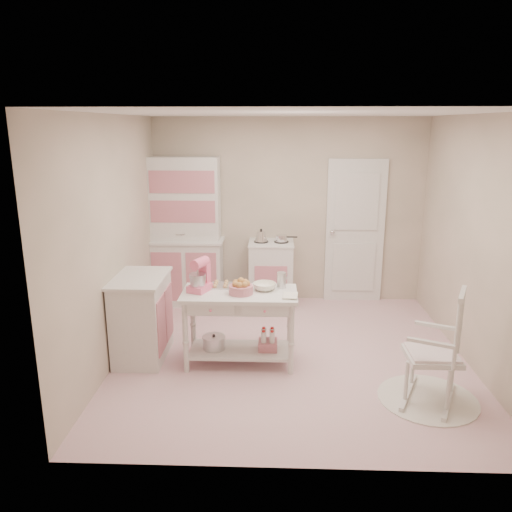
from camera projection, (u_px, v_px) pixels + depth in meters
The scene contains 14 objects.
room_shell at pixel (294, 209), 5.15m from camera, with size 3.84×3.84×2.62m.
door at pixel (355, 231), 7.08m from camera, with size 0.82×0.05×2.04m, color silver.
hutch at pixel (185, 232), 6.96m from camera, with size 1.06×0.50×2.08m, color silver.
stove at pixel (271, 274), 7.02m from camera, with size 0.62×0.57×0.92m, color silver.
base_cabinet at pixel (142, 317), 5.43m from camera, with size 0.54×0.84×0.92m, color silver.
lace_rug at pixel (428, 399), 4.67m from camera, with size 0.92×0.92×0.01m, color white.
rocking_chair at pixel (433, 345), 4.53m from camera, with size 0.48×0.72×1.10m, color silver.
work_table at pixel (240, 328), 5.30m from camera, with size 1.20×0.60×0.80m, color silver.
stand_mixer at pixel (199, 275), 5.19m from camera, with size 0.20×0.28×0.34m, color pink.
cookie_tray at pixel (227, 286), 5.38m from camera, with size 0.34×0.24×0.02m, color silver.
bread_basket at pixel (241, 290), 5.14m from camera, with size 0.25×0.25×0.09m, color #C77281.
mixing_bowl at pixel (265, 286), 5.26m from camera, with size 0.24×0.24×0.08m, color white.
metal_pitcher at pixel (282, 280), 5.32m from camera, with size 0.10×0.10×0.17m, color silver.
recipe_book at pixel (283, 296), 5.07m from camera, with size 0.15×0.20×0.02m, color white.
Camera 1 is at (-0.20, -5.11, 2.49)m, focal length 35.00 mm.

